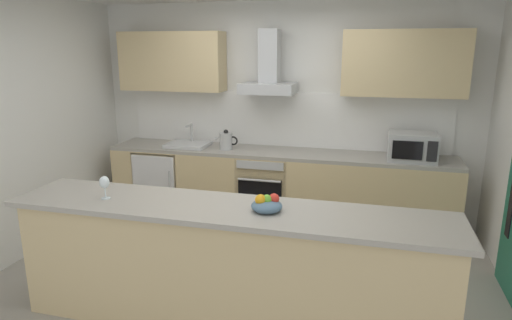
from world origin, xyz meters
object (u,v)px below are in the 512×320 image
sink (188,144)px  wine_glass (104,183)px  range_hood (269,73)px  fruit_bowl (267,205)px  kettle (226,141)px  refrigerator (164,182)px  oven (266,187)px  microwave (412,147)px

sink → wine_glass: size_ratio=2.81×
range_hood → wine_glass: (-0.75, -2.23, -0.71)m
sink → fruit_bowl: (1.48, -2.05, 0.08)m
sink → kettle: (0.51, -0.04, 0.08)m
refrigerator → kettle: size_ratio=2.94×
oven → sink: sink is taller
refrigerator → range_hood: (1.32, 0.13, 1.36)m
sink → wine_glass: sink is taller
oven → kettle: (-0.48, -0.03, 0.55)m
refrigerator → kettle: kettle is taller
wine_glass → refrigerator: bearing=105.3°
microwave → wine_glass: microwave is taller
microwave → wine_glass: 3.14m
microwave → sink: bearing=179.1°
oven → kettle: bearing=-175.9°
refrigerator → range_hood: range_hood is taller
microwave → kettle: bearing=-179.8°
sink → range_hood: (0.98, 0.12, 0.86)m
microwave → kettle: 2.09m
microwave → fruit_bowl: bearing=-118.9°
oven → microwave: microwave is taller
microwave → range_hood: range_hood is taller
microwave → refrigerator: bearing=179.5°
oven → refrigerator: 1.32m
microwave → fruit_bowl: (-1.11, -2.01, -0.05)m
range_hood → fruit_bowl: bearing=-77.1°
sink → kettle: 0.51m
refrigerator → oven: bearing=0.1°
kettle → range_hood: range_hood is taller
refrigerator → kettle: 1.03m
refrigerator → sink: (0.34, 0.01, 0.50)m
refrigerator → fruit_bowl: bearing=-48.2°
refrigerator → kettle: (0.85, -0.03, 0.58)m
sink → wine_glass: (0.23, -2.11, 0.15)m
range_hood → wine_glass: bearing=-108.6°
oven → wine_glass: wine_glass is taller
refrigerator → range_hood: size_ratio=1.18×
microwave → range_hood: size_ratio=0.69×
wine_glass → kettle: bearing=82.4°
range_hood → microwave: bearing=-5.6°
oven → microwave: bearing=-1.0°
range_hood → fruit_bowl: size_ratio=3.27×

